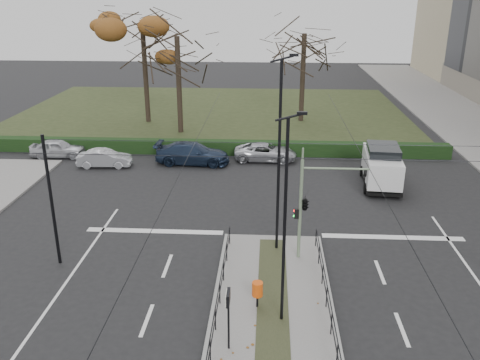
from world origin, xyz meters
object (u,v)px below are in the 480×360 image
object	(u,v)px
info_panel	(228,304)
parked_car_third	(193,153)
white_van	(382,165)
bare_tree_center	(304,40)
parked_car_first	(58,148)
bare_tree_near	(177,44)
streetlamp_median_far	(279,156)
rust_tree	(143,30)
parked_car_fourth	(266,152)
parked_car_second	(105,158)
litter_bin	(257,289)
streetlamp_median_near	(285,222)
traffic_light	(307,202)

from	to	relation	value
info_panel	parked_car_third	xyz separation A→B (m)	(-4.11, 19.79, -1.14)
white_van	bare_tree_center	xyz separation A→B (m)	(-4.09, 16.30, 6.04)
parked_car_first	bare_tree_near	size ratio (longest dim) A/B	0.37
parked_car_first	info_panel	bearing A→B (deg)	-149.34
bare_tree_center	bare_tree_near	bearing A→B (deg)	-156.13
streetlamp_median_far	rust_tree	distance (m)	27.02
parked_car_fourth	parked_car_second	bearing A→B (deg)	102.02
rust_tree	parked_car_third	bearing A→B (deg)	-63.25
parked_car_third	bare_tree_near	world-z (taller)	bare_tree_near
litter_bin	rust_tree	size ratio (longest dim) A/B	0.10
litter_bin	parked_car_first	bearing A→B (deg)	129.70
info_panel	parked_car_fourth	xyz separation A→B (m)	(1.03, 20.80, -1.27)
streetlamp_median_near	bare_tree_center	xyz separation A→B (m)	(2.37, 30.79, 3.25)
info_panel	white_van	bearing A→B (deg)	62.93
parked_car_second	white_van	distance (m)	18.61
info_panel	parked_car_fourth	size ratio (longest dim) A/B	0.50
streetlamp_median_far	bare_tree_near	world-z (taller)	bare_tree_near
info_panel	rust_tree	distance (m)	33.53
streetlamp_median_near	bare_tree_near	distance (m)	27.58
bare_tree_near	streetlamp_median_far	bearing A→B (deg)	-68.70
litter_bin	info_panel	distance (m)	2.82
litter_bin	parked_car_second	xyz separation A→B (m)	(-11.03, 16.29, -0.30)
parked_car_third	bare_tree_center	xyz separation A→B (m)	(8.32, 12.75, 6.62)
litter_bin	parked_car_first	size ratio (longest dim) A/B	0.28
rust_tree	parked_car_second	bearing A→B (deg)	-90.77
parked_car_fourth	rust_tree	bearing A→B (deg)	47.76
parked_car_first	parked_car_third	world-z (taller)	parked_car_third
litter_bin	white_van	distance (m)	15.63
litter_bin	parked_car_second	bearing A→B (deg)	124.10
info_panel	streetlamp_median_far	bearing A→B (deg)	76.71
traffic_light	parked_car_second	size ratio (longest dim) A/B	1.26
parked_car_fourth	bare_tree_near	world-z (taller)	bare_tree_near
traffic_light	bare_tree_near	size ratio (longest dim) A/B	0.44
parked_car_third	white_van	xyz separation A→B (m)	(12.41, -3.55, 0.58)
streetlamp_median_near	parked_car_third	world-z (taller)	streetlamp_median_near
white_van	rust_tree	xyz separation A→B (m)	(-18.25, 15.14, 6.92)
traffic_light	white_van	size ratio (longest dim) A/B	0.91
traffic_light	streetlamp_median_near	distance (m)	5.03
litter_bin	white_van	world-z (taller)	white_van
info_panel	bare_tree_near	world-z (taller)	bare_tree_near
parked_car_third	parked_car_second	bearing A→B (deg)	102.75
parked_car_first	traffic_light	bearing A→B (deg)	-133.44
bare_tree_near	traffic_light	bearing A→B (deg)	-66.56
parked_car_first	bare_tree_near	bearing A→B (deg)	-51.49
streetlamp_median_near	white_van	size ratio (longest dim) A/B	1.54
streetlamp_median_near	bare_tree_near	bearing A→B (deg)	107.36
parked_car_fourth	rust_tree	size ratio (longest dim) A/B	0.42
litter_bin	parked_car_third	world-z (taller)	parked_car_third
info_panel	parked_car_first	world-z (taller)	info_panel
info_panel	streetlamp_median_near	world-z (taller)	streetlamp_median_near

